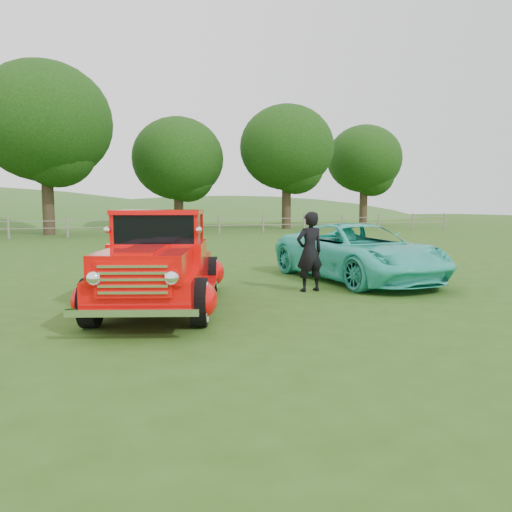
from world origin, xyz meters
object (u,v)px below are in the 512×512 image
object	(u,v)px
tree_near_west	(45,122)
man	(310,252)
tree_mid_east	(287,148)
teal_sedan	(358,252)
red_pickup	(161,264)
tree_far_east	(364,159)
tree_near_east	(178,159)

from	to	relation	value
tree_near_west	man	distance (m)	25.05
tree_mid_east	tree_near_west	bearing A→B (deg)	-173.29
teal_sedan	man	bearing A→B (deg)	-154.77
tree_near_west	man	world-z (taller)	tree_near_west
teal_sedan	tree_mid_east	bearing A→B (deg)	66.31
tree_mid_east	man	bearing A→B (deg)	-113.97
teal_sedan	man	distance (m)	2.10
red_pickup	teal_sedan	xyz separation A→B (m)	(5.15, 1.43, -0.09)
tree_near_west	man	xyz separation A→B (m)	(5.58, -23.68, -5.94)
tree_far_east	red_pickup	world-z (taller)	tree_far_east
red_pickup	teal_sedan	size ratio (longest dim) A/B	1.04
tree_near_east	tree_far_east	size ratio (longest dim) A/B	0.94
tree_far_east	tree_mid_east	bearing A→B (deg)	-161.57
tree_near_east	teal_sedan	size ratio (longest dim) A/B	1.64
tree_far_east	teal_sedan	bearing A→B (deg)	-123.83
tree_near_west	red_pickup	distance (m)	24.98
tree_mid_east	man	size ratio (longest dim) A/B	5.48
tree_far_east	teal_sedan	xyz separation A→B (m)	(-18.57, -27.71, -5.16)
tree_near_west	tree_near_east	world-z (taller)	tree_near_west
tree_far_east	man	bearing A→B (deg)	-125.45
man	tree_near_west	bearing A→B (deg)	-79.76
tree_mid_east	teal_sedan	size ratio (longest dim) A/B	1.86
tree_near_east	tree_mid_east	bearing A→B (deg)	-14.04
tree_near_east	tree_mid_east	size ratio (longest dim) A/B	0.88
tree_near_west	tree_far_east	xyz separation A→B (m)	(26.00, 5.00, -0.94)
tree_mid_east	tree_far_east	bearing A→B (deg)	18.43
tree_near_west	tree_mid_east	distance (m)	17.13
tree_near_west	tree_near_east	distance (m)	9.97
tree_near_east	man	distance (m)	28.24
tree_near_east	teal_sedan	world-z (taller)	tree_near_east
tree_near_east	teal_sedan	distance (m)	27.14
red_pickup	tree_far_east	bearing A→B (deg)	70.70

